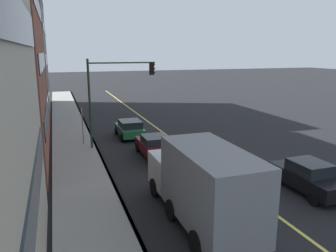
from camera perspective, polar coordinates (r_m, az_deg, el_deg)
name	(u,v)px	position (r m, az deg, el deg)	size (l,w,h in m)	color
ground	(192,154)	(22.99, 4.27, -4.87)	(200.00, 200.00, 0.00)	black
sidewalk_slab	(79,165)	(21.27, -15.20, -6.57)	(80.00, 3.16, 0.15)	gray
curb_edge	(103,162)	(21.39, -11.18, -6.24)	(80.00, 0.16, 0.15)	slate
lane_stripe_center	(192,154)	(22.99, 4.27, -4.86)	(80.00, 0.16, 0.01)	#D8CC4C
car_maroon	(156,146)	(22.10, -2.18, -3.57)	(4.60, 1.95, 1.45)	#591116
car_black	(308,176)	(18.22, 23.17, -8.07)	(4.24, 1.88, 1.60)	black
car_green	(130,128)	(27.33, -6.66, -0.41)	(3.83, 1.99, 1.47)	#1E6038
truck_gray	(203,183)	(13.63, 6.06, -9.83)	(7.42, 2.52, 3.35)	silver
traffic_light_mast	(114,87)	(23.96, -9.33, 6.64)	(0.28, 4.93, 6.49)	#1E3823
street_sign_post	(82,124)	(25.29, -14.66, 0.39)	(0.60, 0.08, 2.91)	slate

